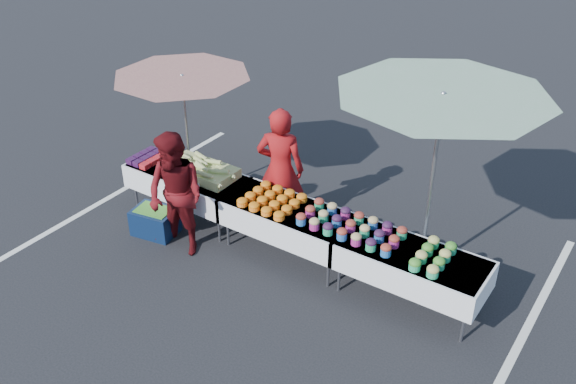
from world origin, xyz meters
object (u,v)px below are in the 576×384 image
Objects in this scene: table_center at (288,219)px; umbrella_left at (183,87)px; customer at (176,195)px; umbrella_right at (441,111)px; table_left at (187,181)px; table_right at (411,264)px; vendor at (280,169)px; storage_bin at (155,221)px.

umbrella_left is at bearing 169.24° from table_center.
umbrella_right is (3.01, 1.36, 1.47)m from customer.
customer is at bearing -55.13° from umbrella_left.
table_left and table_right have the same top height.
table_center is 0.82m from vendor.
umbrella_left is at bearing 127.29° from table_left.
customer is at bearing 36.67° from vendor.
table_left is at bearing 180.00° from table_center.
storage_bin is (0.22, -1.05, -1.67)m from umbrella_left.
storage_bin is (-0.58, 0.10, -0.68)m from customer.
umbrella_right reaches higher than customer.
umbrella_right reaches higher than storage_bin.
table_center is 1.53m from customer.
umbrella_left is at bearing 174.15° from table_right.
table_left is 1.00× the size of vendor.
table_right is (1.80, 0.00, 0.00)m from table_center.
umbrella_right is at bearing 24.15° from customer.
umbrella_left is (-0.80, 1.15, 0.99)m from customer.
table_right reaches higher than storage_bin.
vendor reaches higher than table_right.
table_center is 2.03m from storage_bin.
table_left is 0.76m from storage_bin.
umbrella_left is (-0.30, 0.40, 1.29)m from table_left.
vendor is (-2.30, 0.55, 0.35)m from table_right.
umbrella_left is 3.90× the size of storage_bin.
table_center is 2.50m from umbrella_left.
vendor is at bearing 22.96° from table_left.
vendor is 1.53m from customer.
vendor is at bearing 166.56° from table_right.
umbrella_right is 4.30× the size of storage_bin.
umbrella_right is at bearing 159.83° from vendor.
customer reaches higher than storage_bin.
umbrella_right reaches higher than table_center.
umbrella_left is at bearing -16.33° from vendor.
umbrella_right reaches higher than vendor.
table_center is 1.00× the size of vendor.
umbrella_right is (3.81, 0.21, 0.48)m from umbrella_left.
table_center is 2.75× the size of storage_bin.
table_right is (3.60, 0.00, 0.00)m from table_left.
table_center is at bearing 110.70° from vendor.
table_right is 1.00× the size of vendor.
table_left is 1.80m from table_center.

